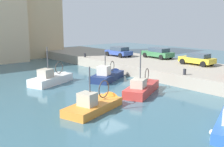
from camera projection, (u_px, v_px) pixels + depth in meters
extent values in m
plane|color=#386070|center=(109.00, 97.00, 21.91)|extent=(80.00, 80.00, 0.00)
cube|color=#9E9384|center=(191.00, 73.00, 29.11)|extent=(9.00, 56.00, 1.20)
sphere|color=white|center=(212.00, 132.00, 14.55)|extent=(0.32, 0.32, 0.32)
cube|color=white|center=(51.00, 84.00, 26.57)|extent=(5.01, 3.46, 1.52)
cone|color=white|center=(68.00, 79.00, 28.89)|extent=(1.46, 1.88, 1.67)
cube|color=#B2A893|center=(51.00, 77.00, 26.43)|extent=(4.78, 3.25, 0.08)
cube|color=#B7AD99|center=(46.00, 74.00, 25.71)|extent=(1.51, 1.47, 0.85)
cylinder|color=#4C4C51|center=(48.00, 62.00, 25.82)|extent=(0.10, 0.10, 2.97)
torus|color=#3F3833|center=(59.00, 68.00, 27.43)|extent=(1.15, 0.52, 1.21)
sphere|color=white|center=(33.00, 83.00, 25.78)|extent=(0.32, 0.32, 0.32)
cube|color=navy|center=(107.00, 80.00, 28.28)|extent=(5.10, 3.86, 1.39)
cone|color=navy|center=(117.00, 75.00, 30.74)|extent=(1.59, 1.95, 1.73)
cube|color=#896B4C|center=(107.00, 74.00, 28.16)|extent=(4.86, 3.64, 0.08)
cube|color=beige|center=(104.00, 71.00, 27.28)|extent=(1.49, 1.50, 0.96)
cylinder|color=#4C4C51|center=(105.00, 63.00, 27.45)|extent=(0.10, 0.10, 2.41)
torus|color=#3F3833|center=(112.00, 66.00, 29.24)|extent=(1.01, 0.57, 1.09)
sphere|color=white|center=(92.00, 80.00, 27.35)|extent=(0.32, 0.32, 0.32)
cube|color=orange|center=(93.00, 111.00, 18.60)|extent=(4.98, 3.18, 1.11)
cone|color=orange|center=(114.00, 101.00, 20.81)|extent=(1.36, 1.90, 1.71)
cube|color=#9E7A51|center=(93.00, 104.00, 18.51)|extent=(4.76, 2.98, 0.08)
cube|color=#B7AD99|center=(87.00, 99.00, 17.87)|extent=(1.23, 1.32, 0.89)
cylinder|color=#4C4C51|center=(90.00, 86.00, 17.94)|extent=(0.10, 0.10, 2.64)
torus|color=#3F3833|center=(104.00, 89.00, 19.43)|extent=(1.28, 0.46, 1.31)
sphere|color=white|center=(68.00, 111.00, 17.97)|extent=(0.32, 0.32, 0.32)
cube|color=#BC3833|center=(142.00, 93.00, 23.12)|extent=(5.36, 3.80, 1.45)
cone|color=#BC3833|center=(151.00, 86.00, 25.76)|extent=(1.48, 1.76, 1.52)
cube|color=#896B4C|center=(142.00, 86.00, 23.00)|extent=(5.12, 3.59, 0.08)
cube|color=#B7AD99|center=(139.00, 83.00, 22.06)|extent=(1.60, 1.50, 0.73)
cylinder|color=#4C4C51|center=(140.00, 69.00, 22.18)|extent=(0.10, 0.10, 3.12)
torus|color=#3F3833|center=(147.00, 75.00, 24.16)|extent=(1.08, 0.59, 1.17)
sphere|color=white|center=(125.00, 94.00, 22.04)|extent=(0.32, 0.32, 0.32)
cube|color=#334C9E|center=(119.00, 52.00, 37.66)|extent=(1.90, 3.94, 0.56)
cube|color=#384756|center=(120.00, 49.00, 37.42)|extent=(1.64, 2.22, 0.51)
cylinder|color=black|center=(107.00, 54.00, 38.09)|extent=(0.24, 0.65, 0.64)
cylinder|color=black|center=(117.00, 53.00, 39.27)|extent=(0.24, 0.65, 0.64)
cylinder|color=black|center=(120.00, 55.00, 36.15)|extent=(0.24, 0.65, 0.64)
cylinder|color=black|center=(130.00, 54.00, 37.33)|extent=(0.24, 0.65, 0.64)
cube|color=#387547|center=(158.00, 54.00, 35.92)|extent=(2.04, 4.44, 0.60)
cube|color=#384756|center=(159.00, 50.00, 35.64)|extent=(1.72, 2.52, 0.48)
cylinder|color=black|center=(145.00, 55.00, 36.59)|extent=(0.26, 0.65, 0.64)
cylinder|color=black|center=(154.00, 54.00, 37.65)|extent=(0.26, 0.65, 0.64)
cylinder|color=black|center=(161.00, 57.00, 34.28)|extent=(0.26, 0.65, 0.64)
cylinder|color=black|center=(171.00, 56.00, 35.34)|extent=(0.26, 0.65, 0.64)
cube|color=gold|center=(197.00, 60.00, 30.39)|extent=(1.78, 3.86, 0.57)
cube|color=#384756|center=(199.00, 55.00, 30.15)|extent=(1.55, 2.17, 0.46)
cylinder|color=black|center=(182.00, 61.00, 30.84)|extent=(0.23, 0.64, 0.64)
cylinder|color=black|center=(191.00, 60.00, 31.96)|extent=(0.23, 0.64, 0.64)
cylinder|color=black|center=(203.00, 64.00, 28.91)|extent=(0.23, 0.64, 0.64)
cylinder|color=black|center=(212.00, 63.00, 30.03)|extent=(0.23, 0.64, 0.64)
cylinder|color=#2D2D33|center=(185.00, 72.00, 24.81)|extent=(0.28, 0.28, 0.55)
cylinder|color=#2D2D33|center=(85.00, 55.00, 36.77)|extent=(0.28, 0.28, 0.55)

